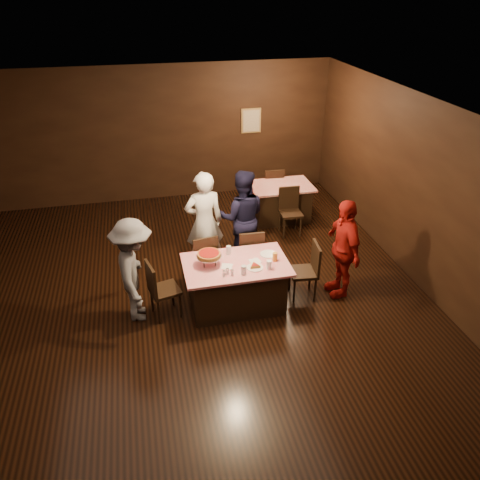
# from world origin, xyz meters

# --- Properties ---
(room) EXTENTS (10.00, 10.04, 3.02)m
(room) POSITION_xyz_m (0.00, 0.01, 2.14)
(room) COLOR black
(room) RESTS_ON ground
(main_table) EXTENTS (1.60, 1.00, 0.77)m
(main_table) POSITION_xyz_m (0.87, 0.53, 0.39)
(main_table) COLOR red
(main_table) RESTS_ON ground
(back_table) EXTENTS (1.30, 0.90, 0.77)m
(back_table) POSITION_xyz_m (2.44, 3.31, 0.39)
(back_table) COLOR #B5130C
(back_table) RESTS_ON ground
(chair_far_left) EXTENTS (0.48, 0.48, 0.95)m
(chair_far_left) POSITION_xyz_m (0.47, 1.28, 0.47)
(chair_far_left) COLOR black
(chair_far_left) RESTS_ON ground
(chair_far_right) EXTENTS (0.44, 0.44, 0.95)m
(chair_far_right) POSITION_xyz_m (1.27, 1.28, 0.47)
(chair_far_right) COLOR black
(chair_far_right) RESTS_ON ground
(chair_end_left) EXTENTS (0.51, 0.51, 0.95)m
(chair_end_left) POSITION_xyz_m (-0.23, 0.53, 0.47)
(chair_end_left) COLOR black
(chair_end_left) RESTS_ON ground
(chair_end_right) EXTENTS (0.46, 0.46, 0.95)m
(chair_end_right) POSITION_xyz_m (1.97, 0.53, 0.47)
(chair_end_right) COLOR black
(chair_end_right) RESTS_ON ground
(chair_back_near) EXTENTS (0.44, 0.44, 0.95)m
(chair_back_near) POSITION_xyz_m (2.44, 2.61, 0.47)
(chair_back_near) COLOR black
(chair_back_near) RESTS_ON ground
(chair_back_far) EXTENTS (0.45, 0.45, 0.95)m
(chair_back_far) POSITION_xyz_m (2.44, 3.91, 0.47)
(chair_back_far) COLOR black
(chair_back_far) RESTS_ON ground
(diner_white_jacket) EXTENTS (0.70, 0.49, 1.83)m
(diner_white_jacket) POSITION_xyz_m (0.58, 1.72, 0.91)
(diner_white_jacket) COLOR silver
(diner_white_jacket) RESTS_ON ground
(diner_navy_hoodie) EXTENTS (0.96, 0.82, 1.75)m
(diner_navy_hoodie) POSITION_xyz_m (1.27, 1.84, 0.87)
(diner_navy_hoodie) COLOR black
(diner_navy_hoodie) RESTS_ON ground
(diner_grey_knit) EXTENTS (0.63, 1.07, 1.64)m
(diner_grey_knit) POSITION_xyz_m (-0.64, 0.59, 0.82)
(diner_grey_knit) COLOR slate
(diner_grey_knit) RESTS_ON ground
(diner_red_shirt) EXTENTS (0.43, 0.98, 1.66)m
(diner_red_shirt) POSITION_xyz_m (2.60, 0.51, 0.83)
(diner_red_shirt) COLOR #AF1711
(diner_red_shirt) RESTS_ON ground
(pizza_stand) EXTENTS (0.38, 0.38, 0.22)m
(pizza_stand) POSITION_xyz_m (0.47, 0.58, 0.95)
(pizza_stand) COLOR black
(pizza_stand) RESTS_ON main_table
(plate_with_slice) EXTENTS (0.25, 0.25, 0.06)m
(plate_with_slice) POSITION_xyz_m (1.12, 0.35, 0.80)
(plate_with_slice) COLOR white
(plate_with_slice) RESTS_ON main_table
(plate_empty) EXTENTS (0.25, 0.25, 0.01)m
(plate_empty) POSITION_xyz_m (1.42, 0.68, 0.78)
(plate_empty) COLOR white
(plate_empty) RESTS_ON main_table
(glass_front_left) EXTENTS (0.08, 0.08, 0.14)m
(glass_front_left) POSITION_xyz_m (0.92, 0.23, 0.84)
(glass_front_left) COLOR silver
(glass_front_left) RESTS_ON main_table
(glass_front_right) EXTENTS (0.08, 0.08, 0.14)m
(glass_front_right) POSITION_xyz_m (1.32, 0.28, 0.84)
(glass_front_right) COLOR silver
(glass_front_right) RESTS_ON main_table
(glass_amber) EXTENTS (0.08, 0.08, 0.14)m
(glass_amber) POSITION_xyz_m (1.47, 0.48, 0.84)
(glass_amber) COLOR #BF7F26
(glass_amber) RESTS_ON main_table
(glass_back) EXTENTS (0.08, 0.08, 0.14)m
(glass_back) POSITION_xyz_m (0.82, 0.83, 0.84)
(glass_back) COLOR silver
(glass_back) RESTS_ON main_table
(condiments) EXTENTS (0.17, 0.10, 0.09)m
(condiments) POSITION_xyz_m (0.69, 0.25, 0.82)
(condiments) COLOR silver
(condiments) RESTS_ON main_table
(napkin_center) EXTENTS (0.19, 0.19, 0.01)m
(napkin_center) POSITION_xyz_m (1.17, 0.53, 0.77)
(napkin_center) COLOR white
(napkin_center) RESTS_ON main_table
(napkin_left) EXTENTS (0.21, 0.21, 0.01)m
(napkin_left) POSITION_xyz_m (0.72, 0.48, 0.77)
(napkin_left) COLOR white
(napkin_left) RESTS_ON main_table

